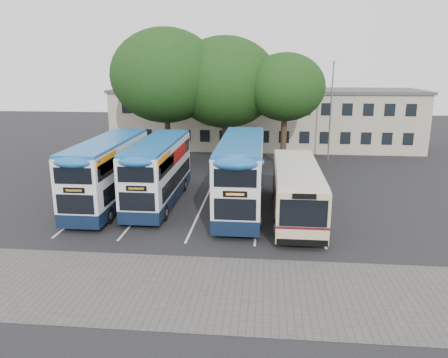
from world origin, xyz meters
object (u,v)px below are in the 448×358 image
lamp_post (331,106)px  bus_single (296,187)px  tree_right (285,87)px  tree_mid (225,82)px  bus_dd_right (241,171)px  bus_dd_left (109,170)px  bus_dd_mid (159,169)px  tree_left (166,76)px

lamp_post → bus_single: (-3.97, -15.65, -3.35)m
lamp_post → tree_right: (-4.31, -3.29, 1.81)m
tree_mid → bus_dd_right: size_ratio=1.06×
tree_right → bus_dd_left: size_ratio=0.96×
bus_dd_left → tree_right: bearing=45.2°
lamp_post → bus_dd_mid: lamp_post is taller
lamp_post → bus_dd_right: (-7.27, -14.74, -2.65)m
bus_dd_left → bus_dd_right: (8.38, -0.03, 0.11)m
tree_mid → bus_single: 16.01m
tree_mid → bus_dd_mid: 13.63m
lamp_post → bus_dd_left: size_ratio=0.90×
bus_dd_mid → bus_dd_right: (5.34, -0.78, 0.17)m
tree_right → bus_dd_right: tree_right is taller
lamp_post → bus_dd_right: lamp_post is taller
tree_mid → tree_right: bearing=-17.4°
bus_dd_left → bus_single: bearing=-4.6°
bus_single → tree_left: bearing=129.2°
bus_dd_right → bus_single: (3.29, -0.91, -0.69)m
tree_left → tree_right: bearing=-3.3°
bus_single → bus_dd_right: bearing=164.6°
tree_mid → bus_single: size_ratio=1.09×
tree_right → bus_dd_mid: 14.29m
bus_dd_mid → bus_dd_left: bearing=-166.2°
tree_mid → bus_dd_right: 14.11m
bus_dd_mid → tree_right: bearing=52.2°
tree_right → bus_single: (0.33, -12.36, -5.16)m
bus_dd_right → bus_single: bearing=-15.4°
tree_right → bus_single: size_ratio=0.95×
bus_dd_left → bus_dd_right: size_ratio=0.95×
lamp_post → bus_single: size_ratio=0.88×
tree_left → tree_mid: size_ratio=1.06×
lamp_post → bus_dd_left: (-15.64, -14.72, -2.76)m
tree_left → tree_mid: 5.18m
tree_left → bus_dd_right: size_ratio=1.12×
lamp_post → tree_left: tree_left is taller
tree_mid → bus_single: bearing=-68.5°
tree_mid → bus_dd_mid: tree_mid is taller
bus_dd_mid → lamp_post: bearing=47.9°
lamp_post → tree_mid: size_ratio=0.81×
tree_left → tree_right: 10.28m
lamp_post → bus_dd_right: 16.65m
bus_dd_mid → bus_single: bus_dd_mid is taller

